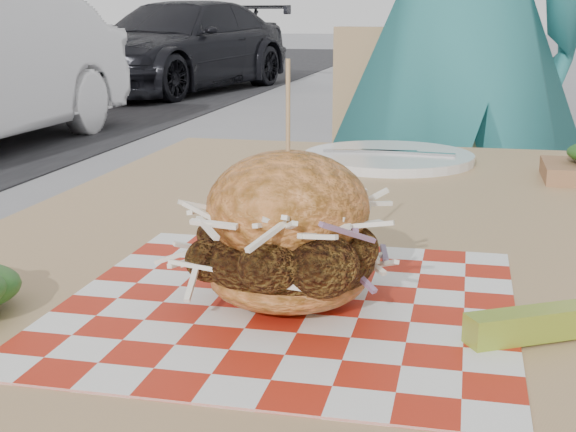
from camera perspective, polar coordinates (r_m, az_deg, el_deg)
name	(u,v)px	position (r m, az deg, el deg)	size (l,w,h in m)	color
diner	(460,33)	(1.92, 12.13, 12.59)	(0.68, 0.45, 1.87)	teal
car_dark	(179,46)	(10.61, -7.74, 11.87)	(1.61, 3.95, 1.15)	black
patio_table	(349,297)	(0.91, 4.34, -5.76)	(0.80, 1.20, 0.75)	tan
patio_chair	(422,205)	(1.87, 9.53, 0.75)	(0.53, 0.54, 0.95)	tan
paper_liner	(288,304)	(0.66, 0.00, -6.29)	(0.36, 0.36, 0.00)	red
sandwich	(288,239)	(0.64, 0.00, -1.64)	(0.17, 0.17, 0.20)	orange
pickle_spear	(528,325)	(0.61, 16.73, -7.43)	(0.10, 0.02, 0.02)	#8DA931
place_setting	(389,157)	(1.29, 7.17, 4.16)	(0.27, 0.27, 0.02)	white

